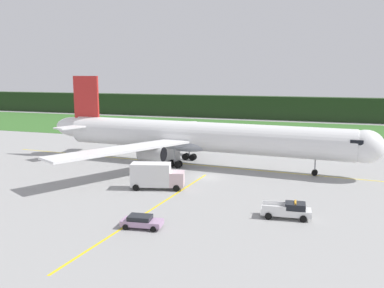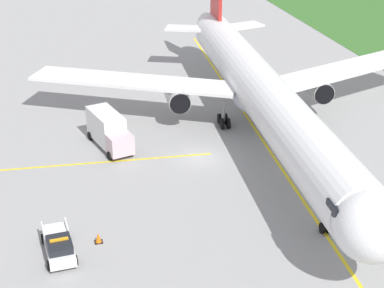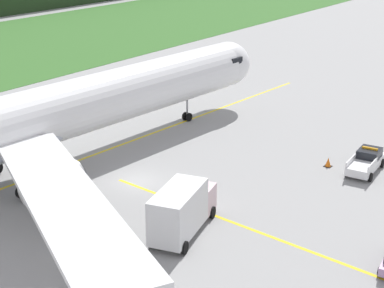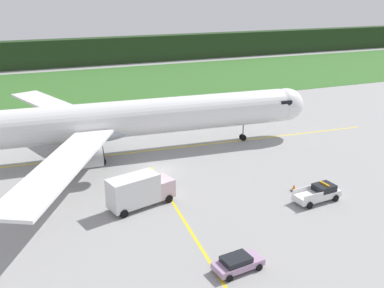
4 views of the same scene
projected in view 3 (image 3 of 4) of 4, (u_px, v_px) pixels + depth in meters
The scene contains 7 objects.
ground at pixel (137, 181), 51.57m from camera, with size 320.00×320.00×0.00m, color gray.
taxiway_centerline_main at pixel (44, 173), 53.21m from camera, with size 80.22×0.30×0.01m, color yellow.
taxiway_centerline_spur at pixel (303, 249), 41.09m from camera, with size 35.53×0.30×0.01m, color yellow.
airliner at pixel (32, 121), 50.99m from camera, with size 59.53×49.10×15.25m.
ops_pickup_truck at pixel (366, 161), 53.36m from camera, with size 5.55×2.60×1.94m.
catering_truck at pixel (182, 209), 42.49m from camera, with size 7.63×4.24×3.75m.
apron_cone at pixel (328, 162), 54.48m from camera, with size 0.66×0.66×0.82m.
Camera 3 is at (-35.33, -31.70, 20.91)m, focal length 57.54 mm.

